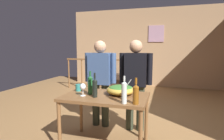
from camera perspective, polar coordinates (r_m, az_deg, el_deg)
name	(u,v)px	position (r m, az deg, el deg)	size (l,w,h in m)	color
ground_plane	(130,120)	(3.70, 5.60, -15.24)	(8.76, 8.76, 0.00)	olive
back_wall	(148,48)	(6.76, 11.27, 6.84)	(5.68, 0.10, 2.78)	tan
framed_picture	(156,34)	(6.70, 13.64, 10.97)	(0.53, 0.03, 0.57)	#B38A9F
stair_railing	(115,71)	(5.84, 0.94, -0.26)	(2.57, 0.10, 1.08)	brown
tv_console	(109,79)	(6.80, -0.98, -2.95)	(0.90, 0.40, 0.44)	#38281E
flat_screen_tv	(109,68)	(6.71, -1.06, 0.63)	(0.45, 0.12, 0.36)	black
serving_table	(105,101)	(2.57, -2.10, -9.76)	(1.15, 0.73, 0.74)	brown
salad_bowl	(121,89)	(2.58, 2.72, -6.09)	(0.40, 0.40, 0.22)	gold
wine_glass	(83,87)	(2.53, -9.11, -5.32)	(0.08, 0.08, 0.17)	silver
wine_bottle_clear	(124,92)	(2.16, 3.82, -6.83)	(0.06, 0.06, 0.33)	silver
wine_bottle_amber	(136,94)	(2.16, 7.44, -7.35)	(0.07, 0.07, 0.31)	brown
wine_bottle_green	(90,85)	(2.59, -6.81, -4.56)	(0.07, 0.07, 0.33)	#1E5628
wine_bottle_dark	(95,87)	(2.44, -5.38, -5.43)	(0.07, 0.07, 0.33)	black
mug_teal	(79,88)	(2.84, -10.42, -5.43)	(0.12, 0.09, 0.10)	teal
person_standing_left	(100,77)	(3.22, -3.67, -2.10)	(0.58, 0.24, 1.52)	#2D3323
person_standing_right	(135,79)	(3.06, 7.35, -2.72)	(0.55, 0.24, 1.52)	#2D3323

